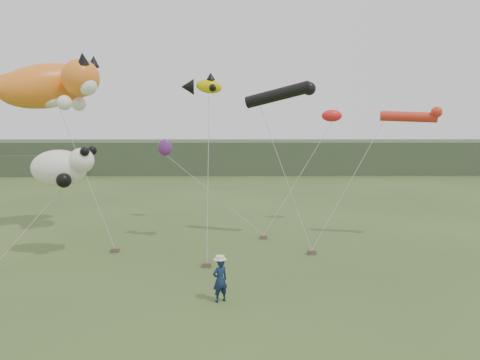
% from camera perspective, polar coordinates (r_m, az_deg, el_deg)
% --- Properties ---
extents(ground, '(120.00, 120.00, 0.00)m').
position_cam_1_polar(ground, '(17.86, -3.84, -13.65)').
color(ground, '#385123').
rests_on(ground, ground).
extents(headland, '(90.00, 13.00, 4.00)m').
position_cam_1_polar(headland, '(61.67, -4.20, 2.85)').
color(headland, '#2D3D28').
rests_on(headland, ground).
extents(festival_attendant, '(0.69, 0.62, 1.57)m').
position_cam_1_polar(festival_attendant, '(16.84, -2.45, -12.09)').
color(festival_attendant, '#112041').
rests_on(festival_attendant, ground).
extents(sandbag_anchors, '(14.20, 6.63, 0.20)m').
position_cam_1_polar(sandbag_anchors, '(22.56, -6.79, -9.01)').
color(sandbag_anchors, brown).
rests_on(sandbag_anchors, ground).
extents(cat_kite, '(7.29, 5.31, 3.36)m').
position_cam_1_polar(cat_kite, '(28.75, -21.68, 10.72)').
color(cat_kite, orange).
rests_on(cat_kite, ground).
extents(fish_kite, '(2.13, 1.41, 1.11)m').
position_cam_1_polar(fish_kite, '(23.69, -4.76, 11.34)').
color(fish_kite, '#D5C204').
rests_on(fish_kite, ground).
extents(tube_kites, '(10.18, 2.00, 2.16)m').
position_cam_1_polar(tube_kites, '(25.19, 10.76, 9.40)').
color(tube_kites, black).
rests_on(tube_kites, ground).
extents(panda_kite, '(3.04, 1.97, 1.89)m').
position_cam_1_polar(panda_kite, '(23.24, -20.81, 1.45)').
color(panda_kite, white).
rests_on(panda_kite, ground).
extents(misc_kites, '(11.51, 2.07, 2.93)m').
position_cam_1_polar(misc_kites, '(29.40, 1.21, 5.95)').
color(misc_kites, red).
rests_on(misc_kites, ground).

